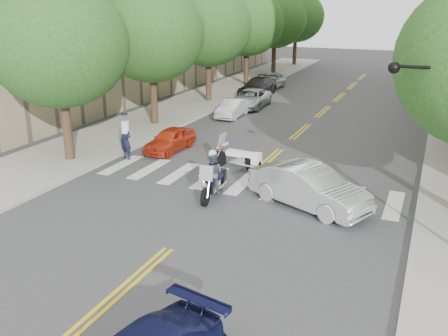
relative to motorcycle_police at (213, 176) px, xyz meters
The scene contains 17 objects.
ground 4.67m from the motorcycle_police, 83.58° to the right, with size 140.00×140.00×0.00m, color #38383A.
sidewalk_left 19.64m from the motorcycle_police, 117.26° to the left, with size 5.00×60.00×0.15m, color #9E9991.
tree_l_0 9.63m from the motorcycle_police, behind, with size 6.40×6.40×8.45m.
tree_l_1 13.41m from the motorcycle_police, 131.27° to the left, with size 6.40×6.40×8.45m.
tree_l_2 19.87m from the motorcycle_police, 115.41° to the left, with size 6.40×6.40×8.45m.
tree_l_3 27.16m from the motorcycle_police, 108.04° to the left, with size 6.40×6.40×8.45m.
tree_l_4 34.77m from the motorcycle_police, 103.92° to the left, with size 6.40×6.40×8.45m.
tree_l_5 42.52m from the motorcycle_police, 101.31° to the left, with size 6.40×6.40×8.45m.
motorcycle_police is the anchor object (origin of this frame).
motorcycle_parked 3.54m from the motorcycle_police, 93.72° to the left, with size 2.52×0.75×1.63m.
officer_standing 6.59m from the motorcycle_police, 154.62° to the left, with size 0.67×0.44×1.84m, color black.
convertible 3.75m from the motorcycle_police, ahead, with size 1.68×4.81×1.58m, color white.
parked_car_a 6.82m from the motorcycle_police, 133.48° to the left, with size 1.41×3.50×1.19m, color red.
parked_car_b 14.24m from the motorcycle_police, 109.22° to the left, with size 1.24×3.56×1.17m, color silver.
parked_car_c 17.55m from the motorcycle_police, 105.49° to the left, with size 2.13×4.61×1.28m, color #A5A8AC.
parked_car_d 22.29m from the motorcycle_police, 105.05° to the left, with size 2.00×4.93×1.43m, color black.
parked_car_e 25.61m from the motorcycle_police, 103.06° to the left, with size 1.71×4.25×1.45m, color #AFAFB5.
Camera 1 is at (7.16, -12.24, 7.48)m, focal length 40.00 mm.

